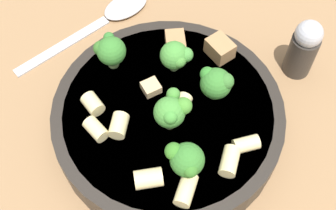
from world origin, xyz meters
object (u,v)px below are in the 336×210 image
broccoli_floret_4 (173,111)px  chicken_chunk_0 (175,43)px  rigatoni_6 (93,104)px  rigatoni_7 (230,161)px  rigatoni_0 (186,190)px  broccoli_floret_3 (216,83)px  rigatoni_1 (119,125)px  broccoli_floret_0 (176,55)px  rigatoni_4 (96,129)px  chicken_chunk_2 (151,87)px  pasta_bowl (168,118)px  pepper_shaker (304,48)px  broccoli_floret_1 (110,51)px  spoon (110,16)px  rigatoni_3 (148,178)px  rigatoni_2 (181,102)px  broccoli_floret_2 (186,160)px  rigatoni_5 (246,144)px  chicken_chunk_1 (220,48)px

broccoli_floret_4 → chicken_chunk_0: broccoli_floret_4 is taller
rigatoni_6 → rigatoni_7: (0.13, -0.07, -0.00)m
rigatoni_0 → rigatoni_6: bearing=130.4°
broccoli_floret_3 → rigatoni_1: bearing=-162.1°
broccoli_floret_0 → chicken_chunk_0: bearing=85.4°
broccoli_floret_4 → chicken_chunk_0: (0.01, 0.09, -0.02)m
rigatoni_4 → chicken_chunk_0: chicken_chunk_0 is taller
broccoli_floret_3 → chicken_chunk_2: (-0.06, 0.01, -0.02)m
rigatoni_6 → pasta_bowl: bearing=-6.7°
broccoli_floret_4 → chicken_chunk_2: size_ratio=2.30×
broccoli_floret_3 → rigatoni_7: size_ratio=1.38×
chicken_chunk_2 → broccoli_floret_3: bearing=-10.5°
rigatoni_4 → pepper_shaker: size_ratio=0.31×
pepper_shaker → pasta_bowl: bearing=-157.1°
broccoli_floret_3 → chicken_chunk_0: 0.07m
broccoli_floret_1 → rigatoni_1: (0.01, -0.08, -0.01)m
rigatoni_6 → broccoli_floret_0: bearing=26.0°
chicken_chunk_0 → spoon: (-0.07, 0.08, -0.04)m
pasta_bowl → rigatoni_6: 0.08m
pasta_bowl → pepper_shaker: pepper_shaker is taller
rigatoni_4 → rigatoni_6: rigatoni_6 is taller
chicken_chunk_0 → pepper_shaker: pepper_shaker is taller
pepper_shaker → rigatoni_6: bearing=-166.1°
rigatoni_6 → spoon: rigatoni_6 is taller
broccoli_floret_1 → rigatoni_3: broccoli_floret_1 is taller
pepper_shaker → rigatoni_2: bearing=-156.3°
broccoli_floret_2 → rigatoni_4: broccoli_floret_2 is taller
broccoli_floret_1 → rigatoni_5: 0.17m
rigatoni_4 → rigatoni_7: 0.13m
broccoli_floret_1 → rigatoni_0: 0.16m
broccoli_floret_0 → rigatoni_0: (-0.00, -0.14, -0.01)m
rigatoni_0 → rigatoni_4: same height
broccoli_floret_4 → chicken_chunk_1: bearing=54.9°
pepper_shaker → broccoli_floret_0: bearing=-174.3°
rigatoni_6 → rigatoni_5: bearing=-21.3°
broccoli_floret_0 → rigatoni_7: 0.12m
broccoli_floret_4 → rigatoni_5: bearing=-25.0°
rigatoni_0 → chicken_chunk_0: bearing=88.0°
rigatoni_4 → pepper_shaker: pepper_shaker is taller
spoon → broccoli_floret_3: bearing=-53.7°
pasta_bowl → rigatoni_0: 0.09m
rigatoni_7 → pepper_shaker: 0.16m
broccoli_floret_3 → chicken_chunk_0: bearing=118.1°
broccoli_floret_4 → chicken_chunk_2: broccoli_floret_4 is taller
pasta_bowl → rigatoni_0: rigatoni_0 is taller
rigatoni_0 → rigatoni_3: 0.04m
broccoli_floret_4 → chicken_chunk_0: size_ratio=1.51×
rigatoni_0 → rigatoni_1: 0.09m
broccoli_floret_2 → spoon: bearing=107.0°
broccoli_floret_1 → broccoli_floret_4: (0.06, -0.08, 0.00)m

